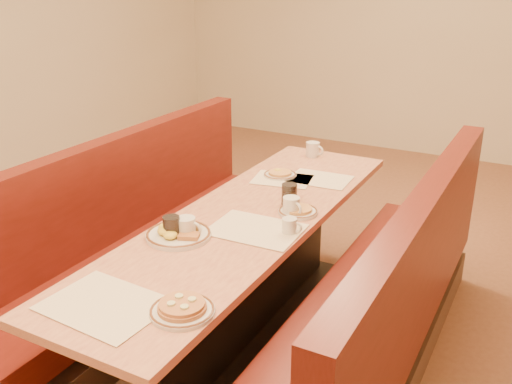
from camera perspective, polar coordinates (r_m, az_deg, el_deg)
The scene contains 18 objects.
ground at distance 3.32m, azimuth -0.84°, elevation -14.36°, with size 8.00×8.00×0.00m, color #9E6647.
diner_table at distance 3.12m, azimuth -0.88°, elevation -8.76°, with size 0.70×2.50×0.75m.
booth_left at distance 3.50m, azimuth -11.47°, elevation -5.92°, with size 0.55×2.50×1.05m.
booth_right at distance 2.89m, azimuth 12.20°, elevation -12.24°, with size 0.55×2.50×1.05m.
placemat_near_left at distance 2.27m, azimuth -14.86°, elevation -10.85°, with size 0.45×0.34×0.00m, color #FDEBC6.
placemat_near_right at distance 2.79m, azimuth -0.04°, elevation -3.74°, with size 0.44×0.33×0.00m, color #FDEBC6.
placemat_far_left at distance 3.46m, azimuth 2.63°, elevation 1.28°, with size 0.34×0.26×0.00m, color #FDEBC6.
placemat_far_right at distance 3.48m, azimuth 6.40°, elevation 1.31°, with size 0.36×0.27×0.00m, color #FDEBC6.
pancake_plate at distance 2.17m, azimuth -7.40°, elevation -11.51°, with size 0.24×0.24×0.06m.
eggs_plate at distance 2.74m, azimuth -7.85°, elevation -4.16°, with size 0.31×0.31×0.06m.
extra_plate_mid at distance 2.99m, azimuth 4.22°, elevation -1.87°, with size 0.21×0.21×0.04m.
extra_plate_far at distance 3.52m, azimuth 2.41°, elevation 1.80°, with size 0.20×0.20×0.04m.
coffee_mug_a at distance 2.75m, azimuth 3.42°, elevation -3.38°, with size 0.10×0.07×0.08m.
coffee_mug_b at distance 2.73m, azimuth -6.94°, elevation -3.49°, with size 0.13×0.09×0.10m.
coffee_mug_c at distance 2.96m, azimuth 3.59°, elevation -1.38°, with size 0.12×0.09×0.09m.
coffee_mug_d at distance 3.90m, azimuth 5.74°, elevation 4.28°, with size 0.13×0.09×0.10m.
soda_tumbler_near at distance 2.72m, azimuth -8.43°, elevation -3.55°, with size 0.08×0.08×0.11m.
soda_tumbler_mid at distance 3.08m, azimuth 3.35°, elevation -0.23°, with size 0.08×0.08×0.12m.
Camera 1 is at (1.32, -2.35, 1.94)m, focal length 40.00 mm.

